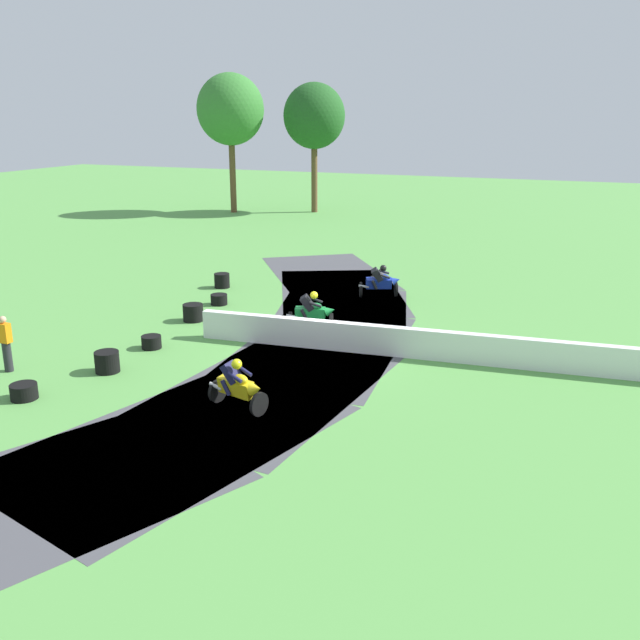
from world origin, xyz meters
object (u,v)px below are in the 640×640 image
(tire_stack_far, at_px, (193,313))
(track_marshal, at_px, (6,344))
(tire_stack_mid_b, at_px, (151,342))
(tire_stack_extra_a, at_px, (219,299))
(tire_stack_mid_a, at_px, (107,362))
(tire_stack_extra_b, at_px, (222,281))
(motorcycle_lead_yellow, at_px, (238,385))
(motorcycle_chase_green, at_px, (312,312))
(motorcycle_trailing_blue, at_px, (381,282))
(tire_stack_near, at_px, (24,392))

(tire_stack_far, distance_m, track_marshal, 6.64)
(tire_stack_mid_b, xyz_separation_m, tire_stack_extra_a, (-0.64, 5.26, 0.00))
(tire_stack_mid_a, distance_m, tire_stack_mid_b, 2.20)
(tire_stack_extra_b, bearing_deg, tire_stack_mid_b, -76.23)
(tire_stack_far, bearing_deg, track_marshal, -109.20)
(motorcycle_lead_yellow, relative_size, tire_stack_mid_b, 2.78)
(tire_stack_extra_a, relative_size, tire_stack_extra_b, 1.00)
(tire_stack_mid_a, distance_m, tire_stack_far, 5.26)
(tire_stack_mid_b, bearing_deg, tire_stack_mid_a, -88.36)
(motorcycle_chase_green, relative_size, motorcycle_trailing_blue, 0.99)
(tire_stack_extra_a, xyz_separation_m, tire_stack_extra_b, (-1.24, 2.39, 0.10))
(tire_stack_mid_a, bearing_deg, tire_stack_extra_a, 95.38)
(motorcycle_chase_green, distance_m, tire_stack_near, 9.39)
(tire_stack_mid_b, relative_size, tire_stack_extra_b, 0.97)
(tire_stack_extra_b, bearing_deg, motorcycle_chase_green, -34.98)
(motorcycle_chase_green, height_order, track_marshal, track_marshal)
(tire_stack_mid_a, bearing_deg, tire_stack_near, -106.96)
(tire_stack_extra_a, distance_m, tire_stack_extra_b, 2.69)
(tire_stack_mid_a, xyz_separation_m, tire_stack_extra_a, (-0.70, 7.46, -0.10))
(motorcycle_lead_yellow, bearing_deg, tire_stack_extra_b, 121.66)
(tire_stack_mid_b, distance_m, tire_stack_far, 3.07)
(motorcycle_lead_yellow, xyz_separation_m, track_marshal, (-7.34, -0.08, 0.16))
(tire_stack_mid_a, distance_m, tire_stack_extra_b, 10.04)
(tire_stack_near, height_order, tire_stack_mid_b, same)
(motorcycle_chase_green, distance_m, track_marshal, 9.41)
(tire_stack_mid_b, height_order, tire_stack_extra_b, tire_stack_extra_b)
(motorcycle_lead_yellow, relative_size, tire_stack_far, 2.40)
(track_marshal, bearing_deg, tire_stack_extra_a, 77.19)
(tire_stack_far, distance_m, tire_stack_extra_a, 2.24)
(tire_stack_mid_a, bearing_deg, tire_stack_extra_b, 101.14)
(tire_stack_mid_b, bearing_deg, tire_stack_far, 97.30)
(motorcycle_chase_green, xyz_separation_m, tire_stack_mid_b, (-3.93, -3.59, -0.46))
(motorcycle_trailing_blue, height_order, tire_stack_near, motorcycle_trailing_blue)
(tire_stack_mid_b, bearing_deg, motorcycle_chase_green, 42.43)
(tire_stack_near, xyz_separation_m, tire_stack_extra_a, (0.03, 9.85, 0.00))
(motorcycle_lead_yellow, distance_m, tire_stack_mid_b, 5.73)
(tire_stack_far, bearing_deg, tire_stack_near, -92.07)
(motorcycle_trailing_blue, height_order, tire_stack_extra_a, motorcycle_trailing_blue)
(motorcycle_lead_yellow, height_order, tire_stack_far, motorcycle_lead_yellow)
(motorcycle_chase_green, relative_size, tire_stack_near, 2.50)
(motorcycle_trailing_blue, bearing_deg, motorcycle_lead_yellow, -89.84)
(track_marshal, bearing_deg, motorcycle_lead_yellow, 0.61)
(tire_stack_mid_b, relative_size, tire_stack_extra_a, 0.97)
(motorcycle_trailing_blue, height_order, tire_stack_mid_a, motorcycle_trailing_blue)
(tire_stack_near, distance_m, tire_stack_mid_b, 4.63)
(tire_stack_mid_b, xyz_separation_m, tire_stack_far, (-0.39, 3.04, 0.10))
(track_marshal, bearing_deg, tire_stack_extra_b, 86.36)
(motorcycle_chase_green, relative_size, tire_stack_mid_b, 2.79)
(tire_stack_near, bearing_deg, tire_stack_extra_b, 95.65)
(tire_stack_near, distance_m, track_marshal, 2.43)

